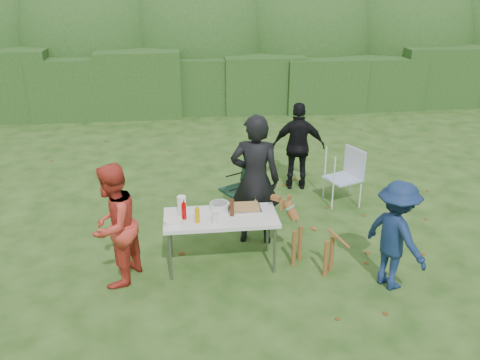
{
  "coord_description": "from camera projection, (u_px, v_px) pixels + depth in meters",
  "views": [
    {
      "loc": [
        -0.63,
        -6.1,
        3.76
      ],
      "look_at": [
        0.16,
        0.46,
        1.0
      ],
      "focal_mm": 38.0,
      "sensor_mm": 36.0,
      "label": 1
    }
  ],
  "objects": [
    {
      "name": "paper_towel_roll",
      "position": [
        182.0,
        205.0,
        6.69
      ],
      "size": [
        0.12,
        0.12,
        0.26
      ],
      "primitive_type": "cylinder",
      "color": "white",
      "rests_on": "folding_table"
    },
    {
      "name": "cup_stack",
      "position": [
        215.0,
        217.0,
        6.47
      ],
      "size": [
        0.08,
        0.08,
        0.18
      ],
      "primitive_type": "cylinder",
      "color": "white",
      "rests_on": "folding_table"
    },
    {
      "name": "dog",
      "position": [
        313.0,
        238.0,
        6.72
      ],
      "size": [
        0.96,
        0.93,
        0.91
      ],
      "primitive_type": null,
      "rotation": [
        0.0,
        0.0,
        2.4
      ],
      "color": "brown",
      "rests_on": "ground"
    },
    {
      "name": "food_tray",
      "position": [
        244.0,
        209.0,
        6.88
      ],
      "size": [
        0.45,
        0.3,
        0.02
      ],
      "primitive_type": "cube",
      "color": "#B7B7BA",
      "rests_on": "folding_table"
    },
    {
      "name": "child",
      "position": [
        396.0,
        236.0,
        6.26
      ],
      "size": [
        0.86,
        1.06,
        1.43
      ],
      "primitive_type": "imported",
      "rotation": [
        0.0,
        0.0,
        1.99
      ],
      "color": "#14274F",
      "rests_on": "ground"
    },
    {
      "name": "lawn_chair",
      "position": [
        343.0,
        176.0,
        8.66
      ],
      "size": [
        0.74,
        0.74,
        0.96
      ],
      "primitive_type": null,
      "rotation": [
        0.0,
        0.0,
        3.53
      ],
      "color": "#547BC1",
      "rests_on": "ground"
    },
    {
      "name": "beer_bottle",
      "position": [
        232.0,
        207.0,
        6.66
      ],
      "size": [
        0.06,
        0.06,
        0.24
      ],
      "primitive_type": "cylinder",
      "color": "#47230F",
      "rests_on": "folding_table"
    },
    {
      "name": "shrub_backdrop",
      "position": [
        199.0,
        46.0,
        15.28
      ],
      "size": [
        20.0,
        2.6,
        3.2
      ],
      "primitive_type": "ellipsoid",
      "color": "#3D6628",
      "rests_on": "ground"
    },
    {
      "name": "hedge_row",
      "position": [
        202.0,
        82.0,
        14.11
      ],
      "size": [
        22.0,
        1.4,
        1.7
      ],
      "primitive_type": "cube",
      "color": "#23471C",
      "rests_on": "ground"
    },
    {
      "name": "person_black_puffy",
      "position": [
        298.0,
        146.0,
        9.12
      ],
      "size": [
        0.99,
        0.55,
        1.6
      ],
      "primitive_type": "imported",
      "rotation": [
        0.0,
        0.0,
        2.97
      ],
      "color": "black",
      "rests_on": "ground"
    },
    {
      "name": "plate_stack",
      "position": [
        173.0,
        221.0,
        6.5
      ],
      "size": [
        0.24,
        0.24,
        0.05
      ],
      "primitive_type": "cylinder",
      "color": "white",
      "rests_on": "folding_table"
    },
    {
      "name": "person_red_jacket",
      "position": [
        113.0,
        226.0,
        6.31
      ],
      "size": [
        0.87,
        0.96,
        1.61
      ],
      "primitive_type": "imported",
      "rotation": [
        0.0,
        0.0,
        -1.97
      ],
      "color": "red",
      "rests_on": "ground"
    },
    {
      "name": "ground",
      "position": [
        233.0,
        259.0,
        7.1
      ],
      "size": [
        80.0,
        80.0,
        0.0
      ],
      "primitive_type": "plane",
      "color": "#1E4211"
    },
    {
      "name": "focaccia_bread",
      "position": [
        244.0,
        207.0,
        6.87
      ],
      "size": [
        0.4,
        0.26,
        0.04
      ],
      "primitive_type": "cube",
      "color": "#A77B42",
      "rests_on": "food_tray"
    },
    {
      "name": "mustard_bottle",
      "position": [
        197.0,
        215.0,
        6.49
      ],
      "size": [
        0.06,
        0.06,
        0.2
      ],
      "primitive_type": "cylinder",
      "color": "#CC9303",
      "rests_on": "folding_table"
    },
    {
      "name": "folding_table",
      "position": [
        221.0,
        220.0,
        6.71
      ],
      "size": [
        1.5,
        0.7,
        0.74
      ],
      "color": "silver",
      "rests_on": "ground"
    },
    {
      "name": "ketchup_bottle",
      "position": [
        184.0,
        211.0,
        6.58
      ],
      "size": [
        0.06,
        0.06,
        0.22
      ],
      "primitive_type": "cylinder",
      "color": "#BC0000",
      "rests_on": "folding_table"
    },
    {
      "name": "person_cook",
      "position": [
        255.0,
        180.0,
        7.23
      ],
      "size": [
        0.79,
        0.61,
        1.94
      ],
      "primitive_type": "imported",
      "rotation": [
        0.0,
        0.0,
        2.92
      ],
      "color": "black",
      "rests_on": "ground"
    },
    {
      "name": "camping_chair",
      "position": [
        241.0,
        187.0,
        8.16
      ],
      "size": [
        0.86,
        0.86,
        1.01
      ],
      "primitive_type": null,
      "rotation": [
        0.0,
        0.0,
        3.63
      ],
      "color": "#153422",
      "rests_on": "ground"
    },
    {
      "name": "pasta_bowl",
      "position": [
        219.0,
        206.0,
        6.85
      ],
      "size": [
        0.26,
        0.26,
        0.1
      ],
      "primitive_type": "cylinder",
      "color": "silver",
      "rests_on": "folding_table"
    }
  ]
}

